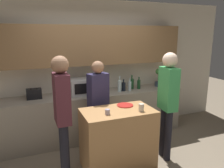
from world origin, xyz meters
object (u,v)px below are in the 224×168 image
object	(u,v)px
microwave	(83,86)
cup_0	(141,107)
person_left	(62,108)
toaster	(34,94)
person_right	(98,99)
bottle_1	(123,86)
person_center	(168,97)
cup_1	(108,112)
bottle_4	(139,84)
bottle_0	(120,86)
plate_on_island	(125,105)
potted_plant	(158,77)
bottle_2	(130,86)
bottle_3	(132,83)

from	to	relation	value
microwave	cup_0	world-z (taller)	microwave
cup_0	person_left	world-z (taller)	person_left
toaster	person_right	distance (m)	1.17
bottle_1	person_center	size ratio (longest dim) A/B	0.14
cup_1	bottle_4	bearing A→B (deg)	46.39
bottle_4	person_right	bearing A→B (deg)	-153.53
bottle_4	person_right	xyz separation A→B (m)	(-1.07, -0.53, -0.05)
bottle_0	plate_on_island	world-z (taller)	bottle_0
person_center	bottle_0	bearing A→B (deg)	22.91
bottle_1	potted_plant	bearing A→B (deg)	5.28
toaster	cup_1	distance (m)	1.57
toaster	bottle_4	world-z (taller)	bottle_4
cup_0	cup_1	xyz separation A→B (m)	(-0.51, 0.05, -0.02)
potted_plant	bottle_1	distance (m)	0.88
bottle_2	bottle_4	distance (m)	0.26
bottle_1	person_left	size ratio (longest dim) A/B	0.14
toaster	person_left	xyz separation A→B (m)	(0.32, -1.16, 0.07)
cup_0	potted_plant	bearing A→B (deg)	48.88
bottle_4	person_center	xyz separation A→B (m)	(-0.12, -1.19, 0.06)
toaster	cup_1	world-z (taller)	toaster
person_right	cup_1	bearing A→B (deg)	70.56
cup_0	bottle_2	bearing A→B (deg)	71.65
bottle_1	person_right	xyz separation A→B (m)	(-0.70, -0.50, -0.05)
potted_plant	person_center	xyz separation A→B (m)	(-0.62, -1.23, -0.04)
microwave	plate_on_island	size ratio (longest dim) A/B	2.00
toaster	bottle_0	size ratio (longest dim) A/B	0.82
toaster	person_left	distance (m)	1.20
potted_plant	bottle_0	distance (m)	0.98
potted_plant	person_left	size ratio (longest dim) A/B	0.22
cup_0	person_left	xyz separation A→B (m)	(-1.13, 0.15, 0.09)
microwave	potted_plant	size ratio (longest dim) A/B	1.32
microwave	bottle_4	world-z (taller)	microwave
bottle_2	cup_0	xyz separation A→B (m)	(-0.39, -1.19, -0.03)
microwave	bottle_0	xyz separation A→B (m)	(0.72, -0.11, -0.03)
cup_1	bottle_0	bearing A→B (deg)	59.13
toaster	plate_on_island	xyz separation A→B (m)	(1.33, -1.00, -0.07)
plate_on_island	cup_1	bearing A→B (deg)	-146.47
bottle_4	plate_on_island	size ratio (longest dim) A/B	0.97
plate_on_island	person_left	distance (m)	1.03
toaster	bottle_2	world-z (taller)	bottle_2
potted_plant	bottle_3	xyz separation A→B (m)	(-0.63, 0.02, -0.09)
bottle_0	bottle_3	xyz separation A→B (m)	(0.34, 0.14, -0.01)
person_left	person_right	size ratio (longest dim) A/B	1.10
potted_plant	bottle_3	distance (m)	0.64
person_left	microwave	bearing A→B (deg)	152.89
bottle_1	person_right	distance (m)	0.86
plate_on_island	bottle_4	bearing A→B (deg)	51.34
toaster	person_right	bearing A→B (deg)	-29.74
microwave	person_center	world-z (taller)	person_center
person_right	bottle_2	bearing A→B (deg)	-163.59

